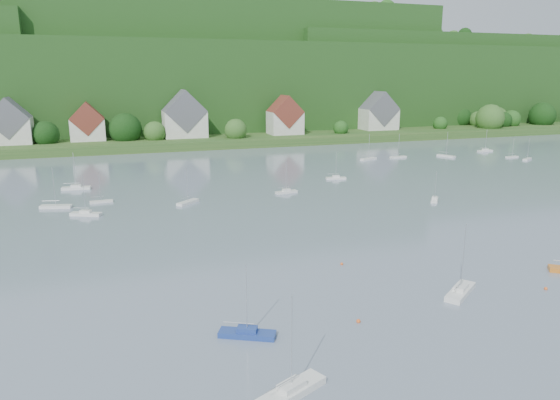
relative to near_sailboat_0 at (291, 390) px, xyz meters
name	(u,v)px	position (x,y,z in m)	size (l,w,h in m)	color
far_shore_strip	(169,138)	(10.94, 175.00, 1.04)	(600.00, 60.00, 3.00)	#29521F
forested_ridge	(151,82)	(11.33, 243.57, 22.42)	(620.00, 181.22, 69.89)	#184014
village_building_0	(10,125)	(-44.06, 162.00, 9.05)	(14.00, 10.40, 16.00)	beige
village_building_1	(87,125)	(-19.06, 164.00, 8.29)	(12.00, 9.36, 14.00)	beige
village_building_2	(185,118)	(15.94, 163.00, 9.81)	(16.00, 11.44, 18.00)	beige
village_building_3	(285,118)	(55.94, 161.00, 8.97)	(13.00, 10.40, 15.50)	beige
village_building_4	(379,114)	(100.94, 165.00, 9.13)	(15.00, 10.40, 16.50)	beige
near_sailboat_0	(291,390)	(0.00, 0.00, 0.00)	(6.80, 4.50, 8.96)	white
near_sailboat_1	(247,333)	(-0.91, 10.67, -0.03)	(5.91, 4.10, 7.84)	navy
near_sailboat_3	(460,291)	(26.40, 12.37, 0.00)	(6.46, 5.39, 8.95)	white
mooring_buoy_0	(358,322)	(11.28, 9.83, -0.46)	(0.48, 0.48, 0.48)	orange
mooring_buoy_2	(546,290)	(37.43, 10.14, -0.46)	(0.43, 0.43, 0.43)	orange
mooring_buoy_3	(342,265)	(17.10, 26.17, -0.46)	(0.42, 0.42, 0.42)	orange
far_sailboat_cluster	(271,178)	(26.55, 88.22, -0.09)	(195.57, 59.72, 8.71)	white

